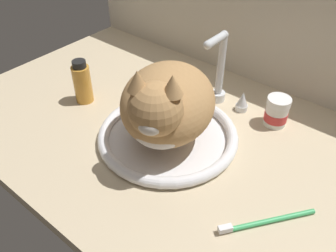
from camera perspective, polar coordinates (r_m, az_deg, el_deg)
name	(u,v)px	position (r cm, az deg, el deg)	size (l,w,h in cm)	color
countertop	(168,137)	(89.01, 0.03, -1.69)	(114.95, 69.88, 3.00)	#CCB793
backsplash_wall	(250,27)	(106.55, 12.93, 15.13)	(114.95, 2.40, 36.19)	beige
sink_basin	(168,135)	(85.28, 0.00, -1.48)	(33.45, 33.45, 2.64)	white
faucet	(218,76)	(95.51, 8.07, 7.86)	(18.27, 10.18, 20.27)	silver
cat	(166,105)	(77.58, -0.32, 3.44)	(29.74, 36.55, 21.42)	tan
amber_bottle	(82,82)	(98.54, -13.55, 6.78)	(4.80, 4.80, 12.18)	gold
pill_bottle	(277,112)	(92.51, 16.98, 2.13)	(5.84, 5.84, 7.70)	white
toothbrush	(265,221)	(71.43, 15.28, -14.51)	(12.52, 16.36, 1.70)	#3FB266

